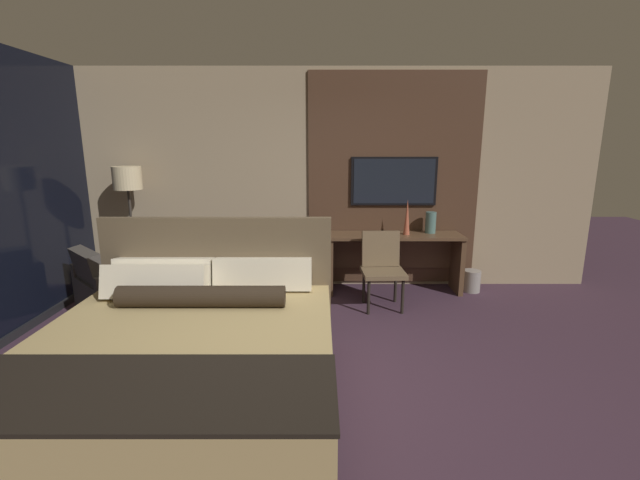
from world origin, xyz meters
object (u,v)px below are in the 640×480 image
Objects in this scene: bed at (187,362)px; floor_lamp at (127,188)px; desk_chair at (381,263)px; waste_bin at (471,281)px; tv at (393,181)px; armchair_by_window at (117,288)px; vase_short at (430,222)px; vase_tall at (406,217)px; desk at (393,252)px.

bed is 3.02m from floor_lamp.
waste_bin is at bearing 18.44° from desk_chair.
armchair_by_window is (-3.27, -0.83, -1.15)m from tv.
armchair_by_window is at bearing 125.96° from bed.
tv reaches higher than vase_short.
tv is 1.26× the size of desk_chair.
armchair_by_window is 3.54m from vase_tall.
armchair_by_window is 4.33m from waste_bin.
desk is 1.54× the size of tv.
bed is 3.27m from vase_tall.
armchair_by_window reaches higher than desk.
floor_lamp reaches higher than desk.
waste_bin is (1.24, 0.48, -0.38)m from desk_chair.
desk_chair is (-0.23, -0.53, 0.01)m from desk.
vase_tall is 1.59× the size of waste_bin.
desk_chair is at bearing -127.34° from vase_tall.
tv is 0.97× the size of armchair_by_window.
bed is 2.37m from armchair_by_window.
tv is 0.71m from vase_short.
bed is 2.62m from desk_chair.
vase_short is at bearing 1.89° from floor_lamp.
vase_short is at bearing 37.60° from desk_chair.
armchair_by_window is at bearing -169.02° from desk.
vase_tall is at bearing -126.11° from armchair_by_window.
bed is at bearing 170.11° from armchair_by_window.
floor_lamp is 5.93× the size of vase_short.
vase_short is (0.47, -0.13, -0.51)m from tv.
vase_short is at bearing 47.90° from bed.
desk_chair is 3.22m from floor_lamp.
tv is 3.31m from floor_lamp.
bed reaches higher than desk_chair.
bed is 2.45× the size of desk_chair.
vase_tall is (0.37, 0.48, 0.46)m from desk_chair.
bed reaches higher than desk.
bed is 1.95× the size of tv.
waste_bin is (2.90, 2.50, -0.22)m from bed.
desk is 3.34m from armchair_by_window.
vase_short is 0.93m from waste_bin.
floor_lamp is (-1.42, 2.48, 0.97)m from bed.
floor_lamp is at bearing 168.66° from desk_chair.
vase_short reaches higher than desk_chair.
bed is at bearing -129.06° from vase_tall.
vase_tall is 0.36m from vase_short.
desk_chair is at bearing -139.68° from vase_short.
waste_bin is (0.87, -0.00, -0.83)m from vase_tall.
tv reaches higher than floor_lamp.
armchair_by_window is 4.20× the size of vase_short.
floor_lamp is 3.60× the size of vase_tall.
tv reaches higher than waste_bin.
vase_tall is at bearing 50.94° from bed.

